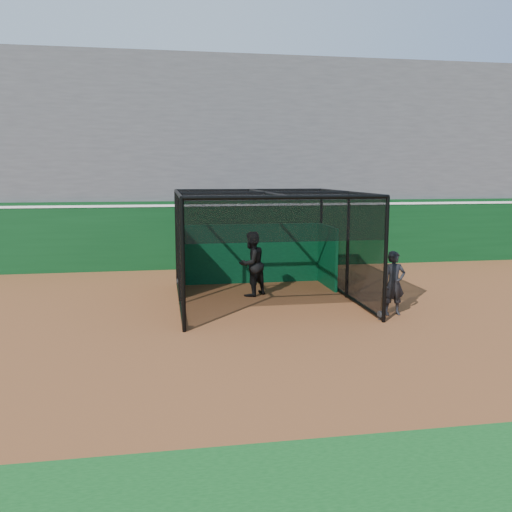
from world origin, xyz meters
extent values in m
plane|color=brown|center=(0.00, 0.00, 0.00)|extent=(120.00, 120.00, 0.00)
cube|color=#093414|center=(0.00, 8.50, 1.25)|extent=(50.00, 0.45, 2.50)
cube|color=white|center=(0.00, 8.50, 2.35)|extent=(50.00, 0.50, 0.08)
cube|color=#4C4C4F|center=(0.00, 12.38, 3.88)|extent=(50.00, 7.85, 7.75)
cube|color=#4C4C4F|center=(0.00, 15.80, 8.35)|extent=(50.00, 0.30, 1.20)
cube|color=#074624|center=(1.05, 5.44, 0.95)|extent=(4.58, 0.10, 1.90)
cylinder|color=black|center=(-1.30, 0.47, 0.11)|extent=(0.08, 0.22, 0.22)
cylinder|color=black|center=(3.39, 0.47, 0.11)|extent=(0.08, 0.22, 0.22)
cylinder|color=black|center=(-1.30, 5.36, 0.11)|extent=(0.08, 0.22, 0.22)
cylinder|color=black|center=(3.39, 5.36, 0.11)|extent=(0.08, 0.22, 0.22)
imported|color=black|center=(0.76, 3.60, 0.93)|extent=(1.15, 1.11, 1.86)
imported|color=black|center=(3.90, 0.88, 0.80)|extent=(0.60, 0.41, 1.60)
cylinder|color=#593819|center=(3.65, 0.93, 0.55)|extent=(0.15, 0.35, 0.90)
camera|label=1|loc=(-1.70, -11.50, 3.49)|focal=38.00mm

